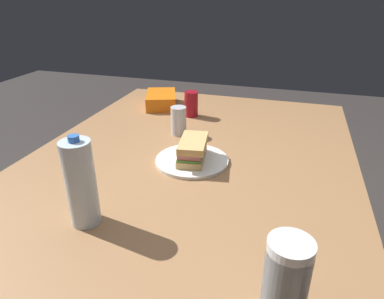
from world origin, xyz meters
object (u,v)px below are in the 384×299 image
Objects in this scene: soda_can_red at (191,104)px; plastic_cup_stack at (285,282)px; chip_bag at (161,100)px; sandwich at (192,149)px; soda_can_silver at (179,121)px; water_bottle_tall at (81,183)px; dining_table at (180,192)px; paper_plate at (192,160)px.

plastic_cup_stack reaches higher than soda_can_red.
sandwich is at bearing 11.17° from chip_bag.
sandwich reaches higher than chip_bag.
soda_can_silver is (-0.80, -0.48, -0.03)m from plastic_cup_stack.
soda_can_red is at bearing -176.33° from soda_can_silver.
soda_can_silver is at bearing -150.57° from sandwich.
soda_can_red is 0.53× the size of chip_bag.
soda_can_red is at bearing -162.53° from sandwich.
plastic_cup_stack is at bearing 31.69° from sandwich.
water_bottle_tall is 1.38× the size of plastic_cup_stack.
water_bottle_tall reaches higher than dining_table.
water_bottle_tall is 0.65m from soda_can_silver.
paper_plate is 0.67m from plastic_cup_stack.
dining_table is 0.75m from chip_bag.
soda_can_red is 0.22m from chip_bag.
chip_bag is (-0.57, -0.34, 0.03)m from paper_plate.
soda_can_red is 1.00× the size of soda_can_silver.
soda_can_red reaches higher than dining_table.
sandwich is 0.67m from chip_bag.
soda_can_red is 0.88m from water_bottle_tall.
sandwich is at bearing 29.43° from soda_can_silver.
plastic_cup_stack is at bearing 31.03° from soda_can_silver.
dining_table is 9.74× the size of sandwich.
water_bottle_tall is at bearing -1.83° from soda_can_red.
soda_can_silver is (0.33, 0.21, 0.03)m from chip_bag.
water_bottle_tall reaches higher than sandwich.
soda_can_silver is (-0.33, -0.11, 0.13)m from dining_table.
sandwich is at bearing 168.83° from dining_table.
sandwich is (0.00, 0.00, 0.05)m from paper_plate.
paper_plate is at bearing -148.29° from plastic_cup_stack.
water_bottle_tall is (0.42, -0.17, 0.11)m from paper_plate.
paper_plate is 0.05m from sandwich.
soda_can_red is at bearing 178.17° from water_bottle_tall.
chip_bag is 1.24× the size of plastic_cup_stack.
soda_can_red is at bearing 43.07° from chip_bag.
water_bottle_tall is at bearing -26.23° from dining_table.
water_bottle_tall is (0.98, 0.17, 0.09)m from chip_bag.
soda_can_silver reaches higher than dining_table.
water_bottle_tall reaches higher than plastic_cup_stack.
plastic_cup_stack reaches higher than soda_can_silver.
sandwich is 1.58× the size of soda_can_silver.
soda_can_red reaches higher than paper_plate.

